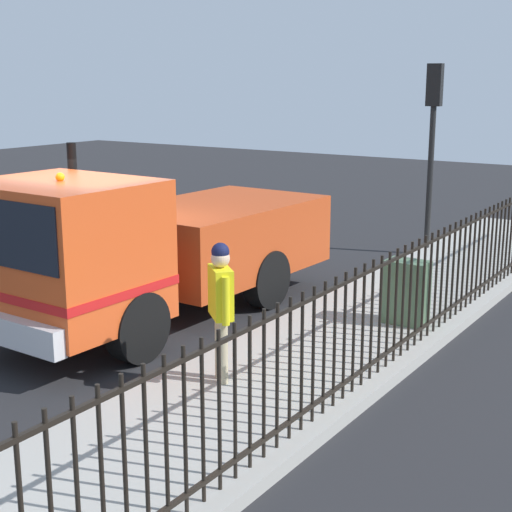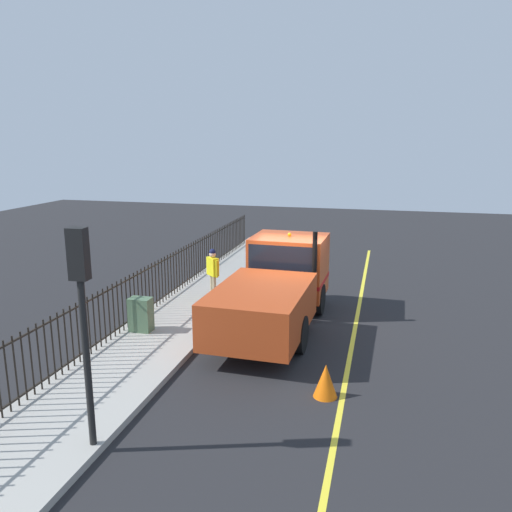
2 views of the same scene
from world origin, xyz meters
The scene contains 9 objects.
ground_plane centered at (0.00, 0.00, 0.00)m, with size 51.48×51.48×0.00m, color #232326.
sidewalk_slab centered at (3.25, 0.00, 0.07)m, with size 2.51×23.40×0.15m, color #A3A099.
lane_marking centered at (-1.88, 0.00, 0.00)m, with size 0.12×21.06×0.01m, color yellow.
work_truck centered at (0.35, 0.48, 1.27)m, with size 2.45×6.34×2.74m.
worker_standing centered at (2.85, -0.92, 1.18)m, with size 0.50×0.48×1.68m.
iron_fence centered at (4.29, 0.00, 0.89)m, with size 0.04×19.93×1.47m.
traffic_light_near centered at (2.15, 7.46, 2.86)m, with size 0.31×0.23×3.80m.
utility_cabinet centered at (3.80, 2.36, 0.62)m, with size 0.61×0.40×0.94m, color #4C6B4C.
traffic_cone centered at (-1.52, 4.52, 0.36)m, with size 0.51×0.51×0.73m, color orange.
Camera 1 is at (7.90, -7.81, 3.67)m, focal length 53.65 mm.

